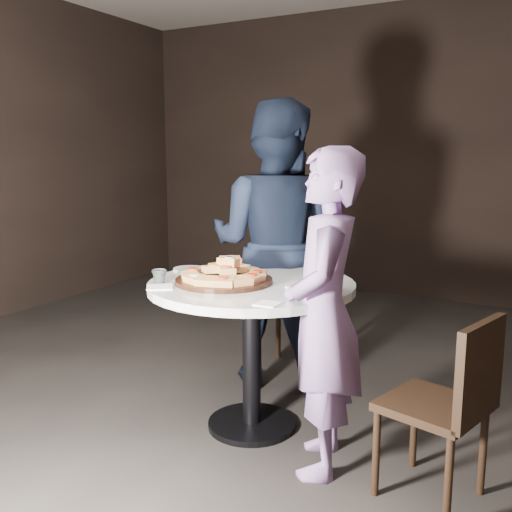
{
  "coord_description": "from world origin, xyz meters",
  "views": [
    {
      "loc": [
        1.53,
        -2.47,
        1.48
      ],
      "look_at": [
        0.12,
        0.16,
        0.95
      ],
      "focal_mm": 40.0,
      "sensor_mm": 36.0,
      "label": 1
    }
  ],
  "objects_px": {
    "focaccia_pile": "(225,272)",
    "chair_right": "(452,398)",
    "serving_board": "(224,281)",
    "table": "(252,310)",
    "water_glass": "(159,277)",
    "diner_navy": "(274,245)",
    "chair_far": "(307,285)",
    "diner_teal": "(324,313)"
  },
  "relations": [
    {
      "from": "table",
      "to": "chair_right",
      "type": "xyz_separation_m",
      "value": [
        1.08,
        -0.21,
        -0.19
      ]
    },
    {
      "from": "chair_far",
      "to": "chair_right",
      "type": "distance_m",
      "value": 1.88
    },
    {
      "from": "table",
      "to": "diner_teal",
      "type": "xyz_separation_m",
      "value": [
        0.49,
        -0.19,
        0.09
      ]
    },
    {
      "from": "focaccia_pile",
      "to": "water_glass",
      "type": "height_order",
      "value": "focaccia_pile"
    },
    {
      "from": "chair_far",
      "to": "diner_navy",
      "type": "distance_m",
      "value": 0.63
    },
    {
      "from": "table",
      "to": "water_glass",
      "type": "relative_size",
      "value": 17.94
    },
    {
      "from": "serving_board",
      "to": "focaccia_pile",
      "type": "bearing_deg",
      "value": 45.17
    },
    {
      "from": "focaccia_pile",
      "to": "water_glass",
      "type": "xyz_separation_m",
      "value": [
        -0.29,
        -0.18,
        -0.02
      ]
    },
    {
      "from": "focaccia_pile",
      "to": "chair_far",
      "type": "bearing_deg",
      "value": 93.26
    },
    {
      "from": "table",
      "to": "water_glass",
      "type": "bearing_deg",
      "value": -146.49
    },
    {
      "from": "table",
      "to": "water_glass",
      "type": "height_order",
      "value": "water_glass"
    },
    {
      "from": "focaccia_pile",
      "to": "chair_far",
      "type": "height_order",
      "value": "focaccia_pile"
    },
    {
      "from": "table",
      "to": "serving_board",
      "type": "height_order",
      "value": "serving_board"
    },
    {
      "from": "serving_board",
      "to": "diner_navy",
      "type": "xyz_separation_m",
      "value": [
        -0.08,
        0.76,
        0.08
      ]
    },
    {
      "from": "water_glass",
      "to": "diner_teal",
      "type": "distance_m",
      "value": 0.9
    },
    {
      "from": "water_glass",
      "to": "diner_navy",
      "type": "height_order",
      "value": "diner_navy"
    },
    {
      "from": "serving_board",
      "to": "chair_right",
      "type": "distance_m",
      "value": 1.25
    },
    {
      "from": "table",
      "to": "chair_far",
      "type": "height_order",
      "value": "chair_far"
    },
    {
      "from": "focaccia_pile",
      "to": "diner_teal",
      "type": "bearing_deg",
      "value": -9.56
    },
    {
      "from": "serving_board",
      "to": "diner_teal",
      "type": "xyz_separation_m",
      "value": [
        0.6,
        -0.1,
        -0.07
      ]
    },
    {
      "from": "serving_board",
      "to": "focaccia_pile",
      "type": "xyz_separation_m",
      "value": [
        0.0,
        0.0,
        0.05
      ]
    },
    {
      "from": "table",
      "to": "diner_navy",
      "type": "relative_size",
      "value": 0.77
    },
    {
      "from": "serving_board",
      "to": "diner_teal",
      "type": "distance_m",
      "value": 0.61
    },
    {
      "from": "water_glass",
      "to": "diner_navy",
      "type": "xyz_separation_m",
      "value": [
        0.2,
        0.93,
        0.05
      ]
    },
    {
      "from": "diner_navy",
      "to": "diner_teal",
      "type": "bearing_deg",
      "value": 121.59
    },
    {
      "from": "serving_board",
      "to": "diner_navy",
      "type": "relative_size",
      "value": 0.28
    },
    {
      "from": "serving_board",
      "to": "chair_far",
      "type": "distance_m",
      "value": 1.3
    },
    {
      "from": "water_glass",
      "to": "focaccia_pile",
      "type": "bearing_deg",
      "value": 31.31
    },
    {
      "from": "focaccia_pile",
      "to": "chair_right",
      "type": "distance_m",
      "value": 1.26
    },
    {
      "from": "diner_teal",
      "to": "water_glass",
      "type": "bearing_deg",
      "value": -104.43
    },
    {
      "from": "water_glass",
      "to": "chair_right",
      "type": "xyz_separation_m",
      "value": [
        1.48,
        0.05,
        -0.38
      ]
    },
    {
      "from": "chair_right",
      "to": "water_glass",
      "type": "bearing_deg",
      "value": -72.27
    },
    {
      "from": "diner_teal",
      "to": "chair_right",
      "type": "bearing_deg",
      "value": 68.41
    },
    {
      "from": "table",
      "to": "water_glass",
      "type": "distance_m",
      "value": 0.52
    },
    {
      "from": "serving_board",
      "to": "focaccia_pile",
      "type": "height_order",
      "value": "focaccia_pile"
    },
    {
      "from": "water_glass",
      "to": "chair_far",
      "type": "bearing_deg",
      "value": 81.42
    },
    {
      "from": "chair_far",
      "to": "focaccia_pile",
      "type": "bearing_deg",
      "value": 84.99
    },
    {
      "from": "chair_far",
      "to": "diner_teal",
      "type": "xyz_separation_m",
      "value": [
        0.67,
        -1.37,
        0.21
      ]
    },
    {
      "from": "water_glass",
      "to": "chair_far",
      "type": "xyz_separation_m",
      "value": [
        0.22,
        1.44,
        -0.31
      ]
    },
    {
      "from": "chair_far",
      "to": "diner_teal",
      "type": "relative_size",
      "value": 0.62
    },
    {
      "from": "chair_far",
      "to": "diner_navy",
      "type": "xyz_separation_m",
      "value": [
        -0.01,
        -0.51,
        0.37
      ]
    },
    {
      "from": "chair_right",
      "to": "serving_board",
      "type": "bearing_deg",
      "value": -80.13
    }
  ]
}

